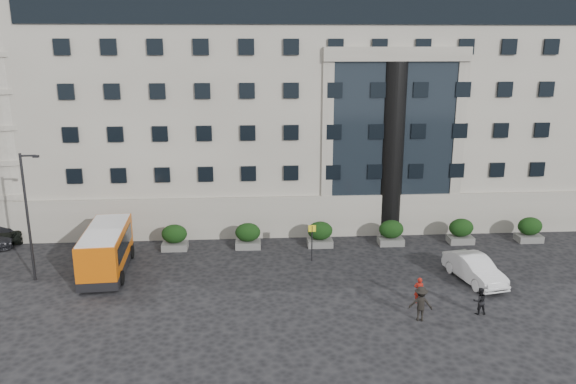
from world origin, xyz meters
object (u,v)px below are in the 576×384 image
at_px(hedge_e, 461,231).
at_px(pedestrian_a, 419,291).
at_px(red_truck, 33,194).
at_px(hedge_c, 320,234).
at_px(hedge_a, 175,237).
at_px(white_taxi, 474,269).
at_px(minibus, 106,248).
at_px(bus_stop_sign, 312,237).
at_px(hedge_f, 530,229).
at_px(pedestrian_c, 421,304).
at_px(parked_car_c, 7,233).
at_px(hedge_d, 391,232).
at_px(parked_car_d, 12,228).
at_px(pedestrian_b, 480,301).
at_px(hedge_b, 248,235).
at_px(street_lamp, 28,213).

distance_m(hedge_e, pedestrian_a, 11.30).
bearing_deg(red_truck, hedge_c, -29.58).
height_order(hedge_a, white_taxi, hedge_a).
bearing_deg(white_taxi, minibus, 160.60).
bearing_deg(hedge_a, bus_stop_sign, -16.42).
relative_size(hedge_c, white_taxi, 0.38).
xyz_separation_m(hedge_f, white_taxi, (-6.87, -6.80, -0.13)).
bearing_deg(red_truck, pedestrian_c, -44.18).
distance_m(hedge_c, hedge_e, 10.40).
bearing_deg(hedge_c, parked_car_c, 173.99).
height_order(hedge_d, pedestrian_c, pedestrian_c).
distance_m(hedge_c, red_truck, 26.19).
distance_m(hedge_c, hedge_f, 15.60).
xyz_separation_m(hedge_c, parked_car_d, (-22.98, 3.34, -0.17)).
height_order(white_taxi, pedestrian_b, white_taxi).
height_order(hedge_c, red_truck, red_truck).
bearing_deg(red_truck, hedge_b, -35.20).
bearing_deg(parked_car_d, hedge_a, -16.55).
xyz_separation_m(hedge_d, hedge_e, (5.20, 0.00, 0.00)).
height_order(hedge_b, street_lamp, street_lamp).
xyz_separation_m(hedge_a, hedge_c, (10.40, 0.00, 0.00)).
distance_m(hedge_b, hedge_f, 20.80).
xyz_separation_m(hedge_e, hedge_f, (5.20, 0.00, 0.00)).
relative_size(hedge_d, parked_car_d, 0.34).
distance_m(hedge_c, hedge_d, 5.20).
distance_m(hedge_b, parked_car_c, 17.95).
bearing_deg(hedge_e, pedestrian_b, -105.52).
relative_size(hedge_f, pedestrian_b, 1.21).
relative_size(bus_stop_sign, parked_car_d, 0.46).
height_order(hedge_c, pedestrian_c, pedestrian_c).
relative_size(hedge_f, pedestrian_a, 1.18).
bearing_deg(parked_car_c, white_taxi, -18.53).
distance_m(hedge_e, hedge_f, 5.20).
height_order(hedge_c, white_taxi, hedge_c).
relative_size(parked_car_c, pedestrian_a, 2.96).
bearing_deg(parked_car_d, white_taxi, -19.42).
bearing_deg(hedge_c, hedge_f, 0.00).
bearing_deg(minibus, hedge_b, 19.49).
distance_m(hedge_f, white_taxi, 9.67).
distance_m(hedge_b, minibus, 9.79).
distance_m(parked_car_d, white_taxi, 33.29).
bearing_deg(minibus, hedge_c, 11.53).
bearing_deg(parked_car_d, hedge_c, -9.96).
xyz_separation_m(red_truck, parked_car_d, (0.96, -7.27, -0.75)).
xyz_separation_m(hedge_d, red_truck, (-29.14, 10.61, 0.58)).
xyz_separation_m(hedge_c, pedestrian_b, (7.33, -11.06, -0.17)).
bearing_deg(parked_car_d, hedge_e, -7.40).
height_order(hedge_f, white_taxi, hedge_f).
distance_m(hedge_a, hedge_c, 10.40).
xyz_separation_m(hedge_b, red_truck, (-18.74, 10.61, 0.58)).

